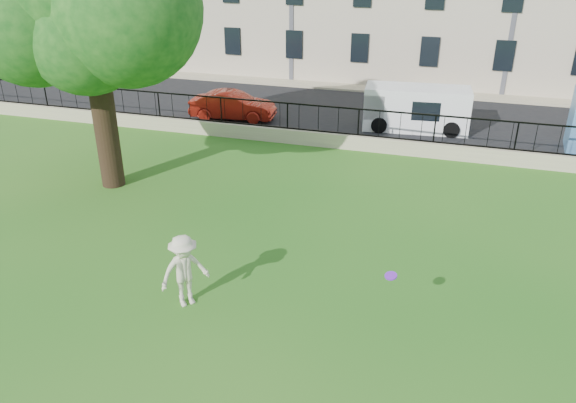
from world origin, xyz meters
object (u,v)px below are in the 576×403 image
(man, at_px, (185,271))
(red_sedan, at_px, (233,106))
(white_van, at_px, (416,108))
(frisbee, at_px, (391,276))

(man, relative_size, red_sedan, 0.46)
(man, relative_size, white_van, 0.40)
(frisbee, distance_m, red_sedan, 16.49)
(man, relative_size, frisbee, 6.78)
(frisbee, xyz_separation_m, red_sedan, (-9.22, 13.65, -0.67))
(frisbee, relative_size, white_van, 0.06)
(man, bearing_deg, frisbee, -41.27)
(frisbee, relative_size, red_sedan, 0.07)
(man, distance_m, frisbee, 4.73)
(frisbee, bearing_deg, white_van, 93.03)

